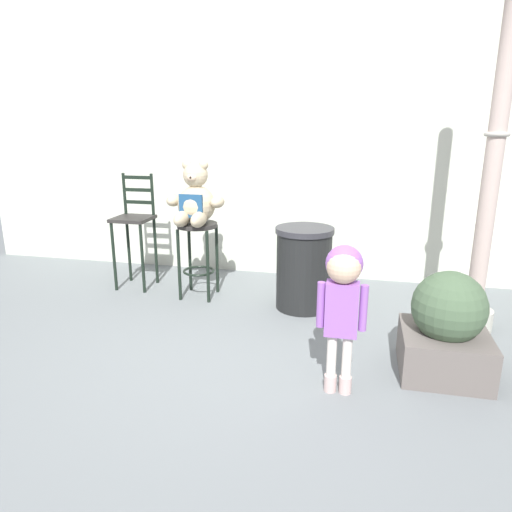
{
  "coord_description": "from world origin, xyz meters",
  "views": [
    {
      "loc": [
        0.88,
        -2.92,
        1.66
      ],
      "look_at": [
        0.07,
        0.63,
        0.64
      ],
      "focal_mm": 32.54,
      "sensor_mm": 36.0,
      "label": 1
    }
  ],
  "objects_px": {
    "bar_stool_with_teddy": "(198,244)",
    "child_walking": "(343,288)",
    "teddy_bear": "(195,201)",
    "planter_with_shrub": "(446,328)",
    "trash_bin": "(304,268)",
    "lamppost": "(488,201)",
    "bar_chair_empty": "(135,225)"
  },
  "relations": [
    {
      "from": "trash_bin",
      "to": "lamppost",
      "type": "relative_size",
      "value": 0.28
    },
    {
      "from": "teddy_bear",
      "to": "lamppost",
      "type": "distance_m",
      "value": 2.53
    },
    {
      "from": "teddy_bear",
      "to": "planter_with_shrub",
      "type": "xyz_separation_m",
      "value": [
        2.16,
        -1.04,
        -0.64
      ]
    },
    {
      "from": "bar_chair_empty",
      "to": "planter_with_shrub",
      "type": "height_order",
      "value": "bar_chair_empty"
    },
    {
      "from": "bar_chair_empty",
      "to": "trash_bin",
      "type": "bearing_deg",
      "value": -7.18
    },
    {
      "from": "trash_bin",
      "to": "lamppost",
      "type": "xyz_separation_m",
      "value": [
        1.46,
        -0.17,
        0.7
      ]
    },
    {
      "from": "bar_stool_with_teddy",
      "to": "child_walking",
      "type": "relative_size",
      "value": 0.77
    },
    {
      "from": "child_walking",
      "to": "bar_chair_empty",
      "type": "relative_size",
      "value": 0.82
    },
    {
      "from": "bar_stool_with_teddy",
      "to": "lamppost",
      "type": "distance_m",
      "value": 2.59
    },
    {
      "from": "trash_bin",
      "to": "lamppost",
      "type": "distance_m",
      "value": 1.62
    },
    {
      "from": "bar_stool_with_teddy",
      "to": "planter_with_shrub",
      "type": "xyz_separation_m",
      "value": [
        2.16,
        -1.07,
        -0.2
      ]
    },
    {
      "from": "child_walking",
      "to": "lamppost",
      "type": "bearing_deg",
      "value": -97.96
    },
    {
      "from": "trash_bin",
      "to": "bar_chair_empty",
      "type": "distance_m",
      "value": 1.84
    },
    {
      "from": "trash_bin",
      "to": "bar_stool_with_teddy",
      "type": "bearing_deg",
      "value": 176.04
    },
    {
      "from": "bar_stool_with_teddy",
      "to": "lamppost",
      "type": "relative_size",
      "value": 0.27
    },
    {
      "from": "teddy_bear",
      "to": "lamppost",
      "type": "xyz_separation_m",
      "value": [
        2.51,
        -0.21,
        0.11
      ]
    },
    {
      "from": "bar_stool_with_teddy",
      "to": "planter_with_shrub",
      "type": "relative_size",
      "value": 1.02
    },
    {
      "from": "bar_stool_with_teddy",
      "to": "trash_bin",
      "type": "distance_m",
      "value": 1.07
    },
    {
      "from": "teddy_bear",
      "to": "child_walking",
      "type": "xyz_separation_m",
      "value": [
        1.47,
        -1.44,
        -0.27
      ]
    },
    {
      "from": "child_walking",
      "to": "bar_stool_with_teddy",
      "type": "bearing_deg",
      "value": -12.27
    },
    {
      "from": "bar_stool_with_teddy",
      "to": "planter_with_shrub",
      "type": "height_order",
      "value": "bar_stool_with_teddy"
    },
    {
      "from": "teddy_bear",
      "to": "child_walking",
      "type": "relative_size",
      "value": 0.62
    },
    {
      "from": "child_walking",
      "to": "bar_chair_empty",
      "type": "distance_m",
      "value": 2.74
    },
    {
      "from": "planter_with_shrub",
      "to": "child_walking",
      "type": "bearing_deg",
      "value": -150.22
    },
    {
      "from": "child_walking",
      "to": "trash_bin",
      "type": "bearing_deg",
      "value": -40.99
    },
    {
      "from": "trash_bin",
      "to": "lamppost",
      "type": "bearing_deg",
      "value": -6.64
    },
    {
      "from": "teddy_bear",
      "to": "lamppost",
      "type": "bearing_deg",
      "value": -4.86
    },
    {
      "from": "lamppost",
      "to": "bar_chair_empty",
      "type": "xyz_separation_m",
      "value": [
        -3.26,
        0.4,
        -0.42
      ]
    },
    {
      "from": "trash_bin",
      "to": "bar_chair_empty",
      "type": "xyz_separation_m",
      "value": [
        -1.81,
        0.23,
        0.28
      ]
    },
    {
      "from": "child_walking",
      "to": "planter_with_shrub",
      "type": "relative_size",
      "value": 1.32
    },
    {
      "from": "child_walking",
      "to": "lamppost",
      "type": "distance_m",
      "value": 1.66
    },
    {
      "from": "teddy_bear",
      "to": "child_walking",
      "type": "distance_m",
      "value": 2.07
    }
  ]
}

